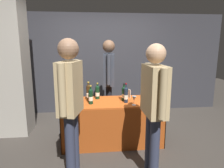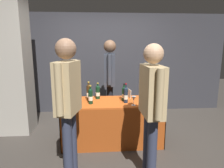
% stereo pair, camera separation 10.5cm
% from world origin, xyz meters
% --- Properties ---
extents(ground_plane, '(12.00, 12.00, 0.00)m').
position_xyz_m(ground_plane, '(0.00, 0.00, 0.00)').
color(ground_plane, '#38332D').
extents(back_partition, '(5.92, 0.12, 2.42)m').
position_xyz_m(back_partition, '(0.00, 1.72, 1.21)').
color(back_partition, '#2D2D33').
rests_on(back_partition, ground_plane).
extents(concrete_pillar, '(0.54, 0.54, 2.84)m').
position_xyz_m(concrete_pillar, '(-1.80, 0.59, 1.42)').
color(concrete_pillar, gray).
rests_on(concrete_pillar, ground_plane).
extents(tasting_table, '(1.66, 0.72, 0.73)m').
position_xyz_m(tasting_table, '(0.00, 0.00, 0.51)').
color(tasting_table, '#B74C19').
rests_on(tasting_table, ground_plane).
extents(featured_wine_bottle, '(0.08, 0.08, 0.33)m').
position_xyz_m(featured_wine_bottle, '(-0.39, 0.08, 0.88)').
color(featured_wine_bottle, '#38230F').
rests_on(featured_wine_bottle, tasting_table).
extents(display_bottle_0, '(0.07, 0.07, 0.31)m').
position_xyz_m(display_bottle_0, '(-0.36, -0.11, 0.86)').
color(display_bottle_0, black).
rests_on(display_bottle_0, tasting_table).
extents(display_bottle_1, '(0.08, 0.08, 0.32)m').
position_xyz_m(display_bottle_1, '(-0.65, -0.04, 0.87)').
color(display_bottle_1, black).
rests_on(display_bottle_1, tasting_table).
extents(display_bottle_2, '(0.08, 0.08, 0.29)m').
position_xyz_m(display_bottle_2, '(-0.24, 0.18, 0.86)').
color(display_bottle_2, black).
rests_on(display_bottle_2, tasting_table).
extents(display_bottle_3, '(0.08, 0.08, 0.32)m').
position_xyz_m(display_bottle_3, '(-0.65, 0.14, 0.87)').
color(display_bottle_3, '#192333').
rests_on(display_bottle_3, tasting_table).
extents(display_bottle_4, '(0.07, 0.07, 0.33)m').
position_xyz_m(display_bottle_4, '(0.22, -0.09, 0.87)').
color(display_bottle_4, '#192333').
rests_on(display_bottle_4, tasting_table).
extents(display_bottle_5, '(0.08, 0.08, 0.30)m').
position_xyz_m(display_bottle_5, '(0.21, 0.04, 0.86)').
color(display_bottle_5, black).
rests_on(display_bottle_5, tasting_table).
extents(wine_glass_near_vendor, '(0.07, 0.07, 0.14)m').
position_xyz_m(wine_glass_near_vendor, '(0.33, -0.25, 0.84)').
color(wine_glass_near_vendor, silver).
rests_on(wine_glass_near_vendor, tasting_table).
extents(flower_vase, '(0.08, 0.08, 0.39)m').
position_xyz_m(flower_vase, '(0.66, -0.02, 0.86)').
color(flower_vase, silver).
rests_on(flower_vase, tasting_table).
extents(brochure_stand, '(0.05, 0.17, 0.15)m').
position_xyz_m(brochure_stand, '(0.33, 0.23, 0.81)').
color(brochure_stand, silver).
rests_on(brochure_stand, tasting_table).
extents(vendor_presenter, '(0.25, 0.64, 1.77)m').
position_xyz_m(vendor_presenter, '(0.01, 0.70, 1.08)').
color(vendor_presenter, black).
rests_on(vendor_presenter, ground_plane).
extents(taster_foreground_right, '(0.30, 0.54, 1.75)m').
position_xyz_m(taster_foreground_right, '(-0.60, -0.93, 1.06)').
color(taster_foreground_right, '#2D3347').
rests_on(taster_foreground_right, ground_plane).
extents(taster_foreground_left, '(0.23, 0.64, 1.70)m').
position_xyz_m(taster_foreground_left, '(0.40, -1.00, 1.03)').
color(taster_foreground_left, '#2D3347').
rests_on(taster_foreground_left, ground_plane).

